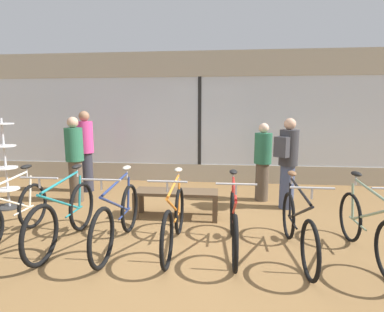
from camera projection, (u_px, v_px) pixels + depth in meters
ground_plane at (181, 238)px, 4.26m from camera, size 24.00×24.00×0.00m
shop_back_wall at (200, 117)px, 7.36m from camera, size 12.00×0.08×3.20m
bicycle_far_left at (11, 214)px, 4.15m from camera, size 0.46×1.67×1.03m
bicycle_left at (64, 216)px, 4.03m from camera, size 0.46×1.78×1.05m
bicycle_center_left at (118, 218)px, 3.97m from camera, size 0.46×1.77×1.04m
bicycle_center at (174, 220)px, 3.93m from camera, size 0.46×1.68×1.03m
bicycle_center_right at (234, 223)px, 3.87m from camera, size 0.46×1.65×1.01m
bicycle_right at (298, 226)px, 3.73m from camera, size 0.46×1.72×1.01m
bicycle_far_right at (368, 228)px, 3.66m from camera, size 0.46×1.73×1.02m
accessory_rack at (6, 172)px, 5.52m from camera, size 0.48×0.48×1.67m
display_bench at (176, 196)px, 5.05m from camera, size 1.40×0.44×0.46m
customer_near_rack at (263, 161)px, 5.94m from camera, size 0.48×0.48×1.56m
customer_by_window at (86, 149)px, 6.60m from camera, size 0.37×0.37×1.79m
customer_mid_floor at (288, 161)px, 5.43m from camera, size 0.54×0.55×1.67m
customer_near_bench at (75, 158)px, 5.86m from camera, size 0.37×0.37×1.68m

